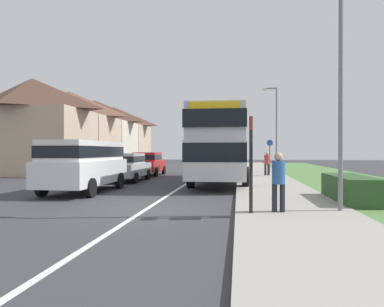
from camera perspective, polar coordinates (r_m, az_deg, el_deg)
The scene contains 16 objects.
ground_plane at distance 10.87m, azimuth -7.17°, elevation -8.67°, with size 120.00×120.00×0.00m, color #38383D.
lane_marking_centre at distance 18.66m, azimuth -1.02°, elevation -4.84°, with size 0.14×60.00×0.01m, color silver.
pavement_near_side at distance 16.54m, azimuth 12.56°, elevation -5.33°, with size 3.20×68.00×0.12m, color #9E998E.
grass_verge_seaward at distance 17.48m, azimuth 26.80°, elevation -5.12°, with size 6.00×68.00×0.08m, color #517F42.
roadside_hedge at distance 12.91m, azimuth 23.62°, elevation -5.24°, with size 1.10×3.42×0.90m, color #2D5128.
double_decker_bus at distance 19.72m, azimuth 4.57°, elevation 1.66°, with size 2.80×11.18×3.70m.
parked_van_white at distance 15.70m, azimuth -16.48°, elevation -1.24°, with size 2.11×5.26×2.11m.
parked_car_silver at distance 20.74m, azimuth -10.23°, elevation -1.91°, with size 1.95×4.28×1.58m.
parked_car_red at distance 25.49m, azimuth -6.92°, elevation -1.45°, with size 1.88×4.07×1.61m.
pedestrian_at_stop at distance 9.77m, azimuth 13.40°, elevation -3.93°, with size 0.34×0.34×1.67m.
pedestrian_walking_away at distance 24.20m, azimuth 11.67°, elevation -1.34°, with size 0.34×0.34×1.67m.
bus_stop_sign at distance 9.44m, azimuth 9.23°, elevation -0.65°, with size 0.09×0.52×2.60m.
cycle_route_sign at distance 27.08m, azimuth 12.09°, elevation -0.20°, with size 0.44×0.08×2.52m.
street_lamp_near at distance 10.78m, azimuth 21.75°, elevation 14.23°, with size 1.14×0.20×7.49m.
street_lamp_mid at distance 28.55m, azimuth 12.88°, elevation 4.61°, with size 1.14×0.20×6.54m.
house_terrace_far_side at distance 36.24m, azimuth -16.74°, elevation 3.18°, with size 7.67×22.86×6.93m.
Camera 1 is at (2.67, -10.39, 1.72)m, focal length 34.02 mm.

